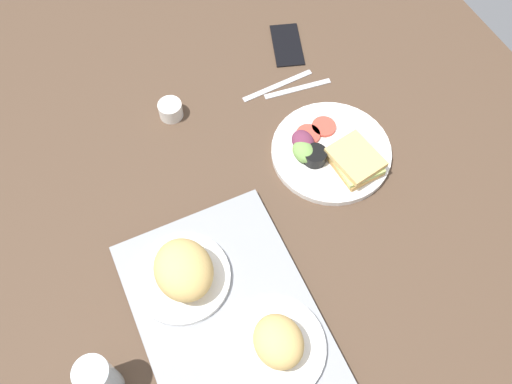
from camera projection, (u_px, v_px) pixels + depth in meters
The scene contains 10 objects.
ground_plane at pixel (272, 206), 121.50cm from camera, with size 190.00×150.00×3.00cm, color #4C3828.
serving_tray at pixel (226, 314), 107.38cm from camera, with size 45.00×33.00×1.60cm, color gray.
bread_plate_near at pixel (276, 344), 100.75cm from camera, with size 20.02×20.02×8.44cm.
bread_plate_far at pixel (183, 272), 106.13cm from camera, with size 19.30×19.30×10.20cm.
plate_with_salad at pixel (331, 152), 124.53cm from camera, with size 27.23×27.23×5.40cm.
drinking_glass at pixel (99, 380), 95.95cm from camera, with size 6.25×6.25×12.76cm, color silver.
espresso_cup at pixel (171, 110), 130.08cm from camera, with size 5.60×5.60×4.00cm, color silver.
fork at pixel (298, 88), 135.47cm from camera, with size 17.00×1.40×0.50cm, color #B7B7BC.
knife at pixel (278, 85), 135.94cm from camera, with size 19.00×1.40×0.50cm, color #B7B7BC.
cell_phone at pixel (287, 44), 142.38cm from camera, with size 14.40×7.20×0.80cm, color black.
Camera 1 is at (-49.49, 27.77, 106.04)cm, focal length 38.84 mm.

